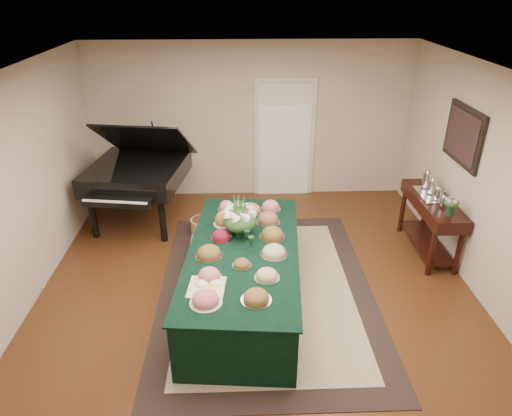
{
  "coord_description": "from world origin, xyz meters",
  "views": [
    {
      "loc": [
        -0.18,
        -4.69,
        3.59
      ],
      "look_at": [
        0.0,
        0.3,
        1.05
      ],
      "focal_mm": 32.0,
      "sensor_mm": 36.0,
      "label": 1
    }
  ],
  "objects_px": {
    "buffet_table": "(244,276)",
    "grand_piano": "(137,172)",
    "mahogany_sideboard": "(432,211)",
    "floral_centerpiece": "(240,217)"
  },
  "relations": [
    {
      "from": "buffet_table",
      "to": "grand_piano",
      "type": "distance_m",
      "value": 2.74
    },
    {
      "from": "grand_piano",
      "to": "mahogany_sideboard",
      "type": "relative_size",
      "value": 1.32
    },
    {
      "from": "grand_piano",
      "to": "buffet_table",
      "type": "bearing_deg",
      "value": -52.87
    },
    {
      "from": "floral_centerpiece",
      "to": "mahogany_sideboard",
      "type": "relative_size",
      "value": 0.3
    },
    {
      "from": "buffet_table",
      "to": "floral_centerpiece",
      "type": "xyz_separation_m",
      "value": [
        -0.04,
        0.35,
        0.62
      ]
    },
    {
      "from": "buffet_table",
      "to": "grand_piano",
      "type": "xyz_separation_m",
      "value": [
        -1.63,
        2.15,
        0.48
      ]
    },
    {
      "from": "floral_centerpiece",
      "to": "grand_piano",
      "type": "distance_m",
      "value": 2.41
    },
    {
      "from": "floral_centerpiece",
      "to": "grand_piano",
      "type": "relative_size",
      "value": 0.23
    },
    {
      "from": "grand_piano",
      "to": "mahogany_sideboard",
      "type": "bearing_deg",
      "value": -14.1
    },
    {
      "from": "buffet_table",
      "to": "mahogany_sideboard",
      "type": "xyz_separation_m",
      "value": [
        2.66,
        1.08,
        0.28
      ]
    }
  ]
}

